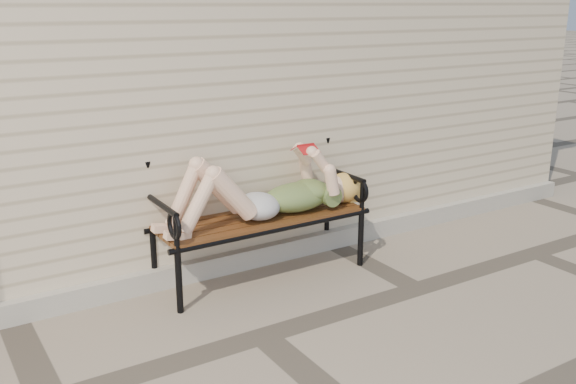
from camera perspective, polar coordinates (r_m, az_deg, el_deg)
ground at (r=3.97m, az=-2.22°, el=-12.66°), size 80.00×80.00×0.00m
house_wall at (r=6.27m, az=-16.46°, el=11.89°), size 8.00×4.00×3.00m
foundation_strip at (r=4.72m, az=-8.14°, el=-6.87°), size 8.00×0.10×0.15m
garden_bench at (r=4.64m, az=-3.06°, el=-0.11°), size 1.67×0.67×1.08m
reading_woman at (r=4.53m, az=-2.11°, el=-0.05°), size 1.58×0.36×0.50m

